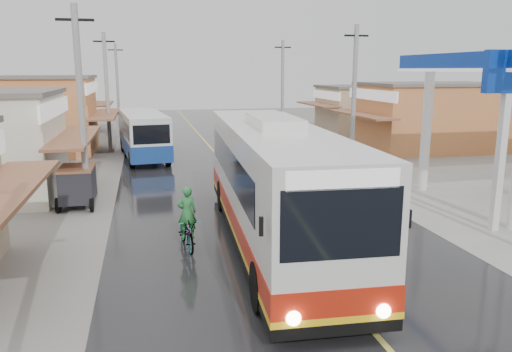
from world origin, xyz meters
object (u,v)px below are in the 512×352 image
(second_bus, at_px, (143,134))
(tricycle_near, at_px, (77,184))
(coach_bus, at_px, (273,183))
(cyclist, at_px, (187,228))

(second_bus, bearing_deg, tricycle_near, -109.64)
(coach_bus, relative_size, cyclist, 6.51)
(coach_bus, height_order, tricycle_near, coach_bus)
(second_bus, height_order, cyclist, second_bus)
(second_bus, relative_size, cyclist, 4.36)
(second_bus, xyz_separation_m, tricycle_near, (-2.69, -11.33, -0.60))
(second_bus, distance_m, cyclist, 17.27)
(coach_bus, xyz_separation_m, tricycle_near, (-6.74, 5.94, -1.03))
(cyclist, xyz_separation_m, tricycle_near, (-3.96, 5.87, 0.29))
(second_bus, height_order, tricycle_near, second_bus)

